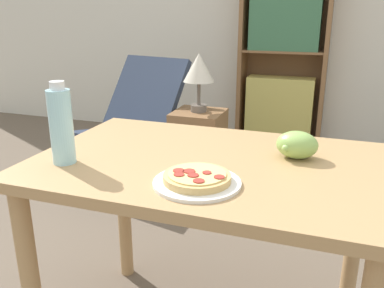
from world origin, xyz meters
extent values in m
cube|color=silver|center=(0.00, 2.62, 1.30)|extent=(8.00, 0.05, 2.60)
cube|color=tan|center=(0.14, -0.10, 0.74)|extent=(1.11, 0.74, 0.03)
cylinder|color=tan|center=(-0.35, 0.21, 0.36)|extent=(0.06, 0.06, 0.72)
cylinder|color=tan|center=(0.64, 0.21, 0.36)|extent=(0.06, 0.06, 0.72)
cylinder|color=white|center=(0.17, -0.30, 0.76)|extent=(0.25, 0.25, 0.01)
cylinder|color=#DBB26B|center=(0.17, -0.30, 0.78)|extent=(0.19, 0.19, 0.02)
cylinder|color=#EACC7A|center=(0.17, -0.30, 0.79)|extent=(0.16, 0.16, 0.00)
cylinder|color=#A83328|center=(0.24, -0.31, 0.79)|extent=(0.03, 0.03, 0.00)
cylinder|color=#A83328|center=(0.19, -0.35, 0.79)|extent=(0.03, 0.03, 0.00)
cylinder|color=#A83328|center=(0.15, -0.30, 0.79)|extent=(0.03, 0.03, 0.00)
cylinder|color=#A83328|center=(0.13, -0.33, 0.79)|extent=(0.03, 0.03, 0.00)
cylinder|color=#A83328|center=(0.17, -0.32, 0.79)|extent=(0.03, 0.03, 0.00)
cylinder|color=#A83328|center=(0.12, -0.30, 0.79)|extent=(0.03, 0.03, 0.00)
cylinder|color=#A83328|center=(0.20, -0.29, 0.79)|extent=(0.02, 0.02, 0.00)
ellipsoid|color=#93BC5B|center=(0.41, 0.01, 0.80)|extent=(0.13, 0.10, 0.09)
sphere|color=#93BC5B|center=(0.42, 0.02, 0.79)|extent=(0.02, 0.02, 0.02)
sphere|color=#93BC5B|center=(0.38, -0.01, 0.79)|extent=(0.03, 0.03, 0.03)
sphere|color=#93BC5B|center=(0.37, 0.02, 0.81)|extent=(0.02, 0.02, 0.02)
sphere|color=#93BC5B|center=(0.43, -0.01, 0.78)|extent=(0.02, 0.02, 0.02)
sphere|color=#93BC5B|center=(0.40, -0.01, 0.80)|extent=(0.02, 0.02, 0.02)
sphere|color=#93BC5B|center=(0.38, -0.04, 0.80)|extent=(0.02, 0.02, 0.02)
sphere|color=#93BC5B|center=(0.43, 0.04, 0.82)|extent=(0.02, 0.02, 0.02)
sphere|color=#93BC5B|center=(0.43, 0.04, 0.78)|extent=(0.02, 0.02, 0.02)
cylinder|color=#A3DBEA|center=(-0.28, -0.28, 0.88)|extent=(0.07, 0.07, 0.23)
cylinder|color=white|center=(-0.28, -0.28, 1.00)|extent=(0.04, 0.04, 0.03)
cube|color=slate|center=(-0.86, 1.21, 0.05)|extent=(0.63, 0.65, 0.10)
cube|color=#2D384C|center=(-0.86, 1.13, 0.36)|extent=(0.66, 0.61, 0.14)
cube|color=#2D384C|center=(-0.82, 1.43, 0.60)|extent=(0.64, 0.52, 0.55)
cube|color=brown|center=(-0.31, 2.45, 0.87)|extent=(0.04, 0.30, 1.74)
cube|color=brown|center=(0.42, 2.45, 0.87)|extent=(0.04, 0.30, 1.74)
cube|color=brown|center=(0.06, 2.59, 0.87)|extent=(0.76, 0.01, 1.74)
cube|color=brown|center=(0.06, 2.45, 0.02)|extent=(0.69, 0.29, 0.02)
cube|color=#CCBC5B|center=(0.06, 2.43, 0.34)|extent=(0.59, 0.21, 0.61)
cube|color=brown|center=(0.06, 2.45, 0.87)|extent=(0.69, 0.29, 0.02)
cube|color=#3D704C|center=(0.06, 2.43, 1.19)|extent=(0.59, 0.21, 0.61)
cube|color=brown|center=(-0.36, 1.31, 0.28)|extent=(0.34, 0.34, 0.55)
cylinder|color=#665B51|center=(-0.36, 1.31, 0.58)|extent=(0.11, 0.11, 0.05)
cylinder|color=#665B51|center=(-0.36, 1.31, 0.68)|extent=(0.02, 0.02, 0.16)
cone|color=beige|center=(-0.36, 1.31, 0.85)|extent=(0.21, 0.21, 0.19)
camera|label=1|loc=(0.50, -1.28, 1.22)|focal=38.00mm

